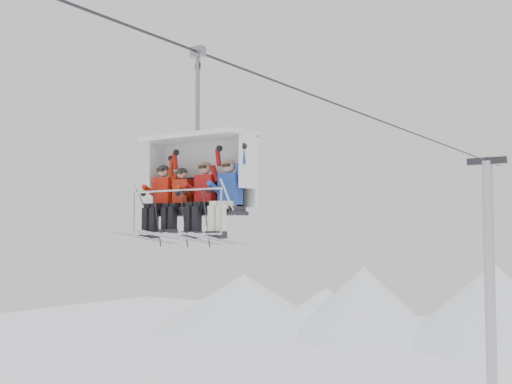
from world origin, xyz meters
The scene contains 7 objects.
lift_tower_right centered at (0.00, 22.00, 5.78)m, with size 2.00×1.80×13.48m.
haul_cable centered at (0.00, 0.00, 13.30)m, with size 0.06×0.06×50.00m, color #2C2C31.
chairlift_carrier centered at (0.00, -2.10, 10.70)m, with size 2.49×1.17×3.98m.
skier_far_left centered at (-0.85, -2.40, 10.23)m, with size 0.43×1.69×1.69m.
skier_center_left centered at (-0.33, -2.42, 10.19)m, with size 0.39×1.69×1.55m.
skier_center_right centered at (0.30, -2.40, 10.23)m, with size 0.43×1.69×1.69m.
skier_far_right centered at (0.90, -2.40, 10.23)m, with size 0.43×1.69×1.69m.
Camera 1 is at (8.40, -12.67, 9.44)m, focal length 45.00 mm.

